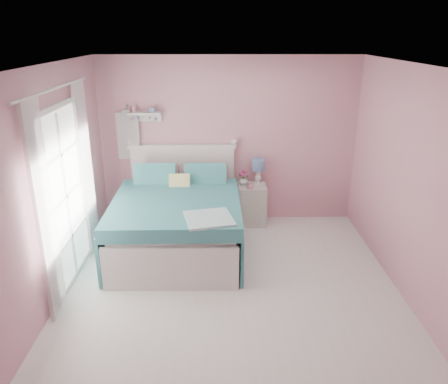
{
  "coord_description": "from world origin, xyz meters",
  "views": [
    {
      "loc": [
        -0.14,
        -4.44,
        2.92
      ],
      "look_at": [
        -0.08,
        1.2,
        0.84
      ],
      "focal_mm": 35.0,
      "sensor_mm": 36.0,
      "label": 1
    }
  ],
  "objects_px": {
    "table_lamp": "(258,166)",
    "vase": "(243,180)",
    "teacup": "(250,186)",
    "nightstand": "(252,204)",
    "bed": "(178,221)"
  },
  "relations": [
    {
      "from": "table_lamp",
      "to": "teacup",
      "type": "bearing_deg",
      "value": -123.41
    },
    {
      "from": "table_lamp",
      "to": "nightstand",
      "type": "bearing_deg",
      "value": -136.68
    },
    {
      "from": "table_lamp",
      "to": "vase",
      "type": "distance_m",
      "value": 0.32
    },
    {
      "from": "bed",
      "to": "nightstand",
      "type": "distance_m",
      "value": 1.39
    },
    {
      "from": "nightstand",
      "to": "vase",
      "type": "relative_size",
      "value": 4.32
    },
    {
      "from": "table_lamp",
      "to": "teacup",
      "type": "height_order",
      "value": "table_lamp"
    },
    {
      "from": "bed",
      "to": "nightstand",
      "type": "height_order",
      "value": "bed"
    },
    {
      "from": "nightstand",
      "to": "table_lamp",
      "type": "xyz_separation_m",
      "value": [
        0.1,
        0.1,
        0.6
      ]
    },
    {
      "from": "vase",
      "to": "table_lamp",
      "type": "bearing_deg",
      "value": 14.24
    },
    {
      "from": "vase",
      "to": "teacup",
      "type": "bearing_deg",
      "value": -60.51
    },
    {
      "from": "vase",
      "to": "nightstand",
      "type": "bearing_deg",
      "value": -14.77
    },
    {
      "from": "bed",
      "to": "teacup",
      "type": "height_order",
      "value": "bed"
    },
    {
      "from": "table_lamp",
      "to": "teacup",
      "type": "relative_size",
      "value": 4.32
    },
    {
      "from": "bed",
      "to": "nightstand",
      "type": "bearing_deg",
      "value": 36.92
    },
    {
      "from": "nightstand",
      "to": "table_lamp",
      "type": "relative_size",
      "value": 1.59
    }
  ]
}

